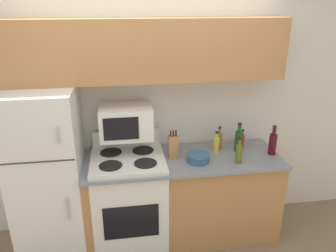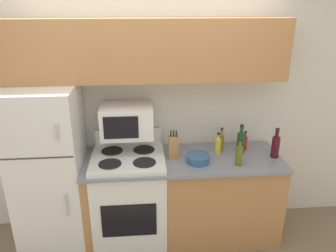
# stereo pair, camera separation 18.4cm
# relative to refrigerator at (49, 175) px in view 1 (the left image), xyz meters

# --- Properties ---
(wall_back) EXTENTS (8.00, 0.05, 2.55)m
(wall_back) POSITION_rel_refrigerator_xyz_m (0.96, 0.35, 0.45)
(wall_back) COLOR silver
(wall_back) RESTS_ON ground_plane
(lower_cabinets) EXTENTS (1.92, 0.67, 0.91)m
(lower_cabinets) POSITION_rel_refrigerator_xyz_m (1.27, -0.01, -0.37)
(lower_cabinets) COLOR #B27A47
(lower_cabinets) RESTS_ON ground_plane
(refrigerator) EXTENTS (0.63, 0.66, 1.64)m
(refrigerator) POSITION_rel_refrigerator_xyz_m (0.00, 0.00, 0.00)
(refrigerator) COLOR white
(refrigerator) RESTS_ON ground_plane
(upper_cabinets) EXTENTS (2.54, 0.33, 0.56)m
(upper_cabinets) POSITION_rel_refrigerator_xyz_m (0.96, 0.16, 1.10)
(upper_cabinets) COLOR #B27A47
(upper_cabinets) RESTS_ON refrigerator
(stove) EXTENTS (0.70, 0.65, 1.11)m
(stove) POSITION_rel_refrigerator_xyz_m (0.74, -0.02, -0.33)
(stove) COLOR white
(stove) RESTS_ON ground_plane
(microwave) EXTENTS (0.49, 0.36, 0.30)m
(microwave) POSITION_rel_refrigerator_xyz_m (0.74, 0.11, 0.44)
(microwave) COLOR white
(microwave) RESTS_ON stove
(knife_block) EXTENTS (0.09, 0.09, 0.28)m
(knife_block) POSITION_rel_refrigerator_xyz_m (1.18, 0.01, 0.20)
(knife_block) COLOR #B27A47
(knife_block) RESTS_ON lower_cabinets
(bowl) EXTENTS (0.22, 0.22, 0.08)m
(bowl) POSITION_rel_refrigerator_xyz_m (1.40, -0.11, 0.13)
(bowl) COLOR #335B84
(bowl) RESTS_ON lower_cabinets
(bottle_cooking_spray) EXTENTS (0.06, 0.06, 0.22)m
(bottle_cooking_spray) POSITION_rel_refrigerator_xyz_m (1.63, 0.07, 0.17)
(bottle_cooking_spray) COLOR gold
(bottle_cooking_spray) RESTS_ON lower_cabinets
(bottle_olive_oil) EXTENTS (0.06, 0.06, 0.26)m
(bottle_olive_oil) POSITION_rel_refrigerator_xyz_m (1.77, -0.19, 0.19)
(bottle_olive_oil) COLOR #5B6619
(bottle_olive_oil) RESTS_ON lower_cabinets
(bottle_hot_sauce) EXTENTS (0.05, 0.05, 0.20)m
(bottle_hot_sauce) POSITION_rel_refrigerator_xyz_m (1.92, 0.14, 0.16)
(bottle_hot_sauce) COLOR red
(bottle_hot_sauce) RESTS_ON lower_cabinets
(bottle_wine_red) EXTENTS (0.08, 0.08, 0.30)m
(bottle_wine_red) POSITION_rel_refrigerator_xyz_m (2.16, -0.06, 0.20)
(bottle_wine_red) COLOR #470F19
(bottle_wine_red) RESTS_ON lower_cabinets
(bottle_wine_green) EXTENTS (0.08, 0.08, 0.30)m
(bottle_wine_green) POSITION_rel_refrigerator_xyz_m (1.86, 0.06, 0.20)
(bottle_wine_green) COLOR #194C23
(bottle_wine_green) RESTS_ON lower_cabinets
(bottle_vinegar) EXTENTS (0.06, 0.06, 0.24)m
(bottle_vinegar) POSITION_rel_refrigerator_xyz_m (1.68, 0.14, 0.18)
(bottle_vinegar) COLOR olive
(bottle_vinegar) RESTS_ON lower_cabinets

